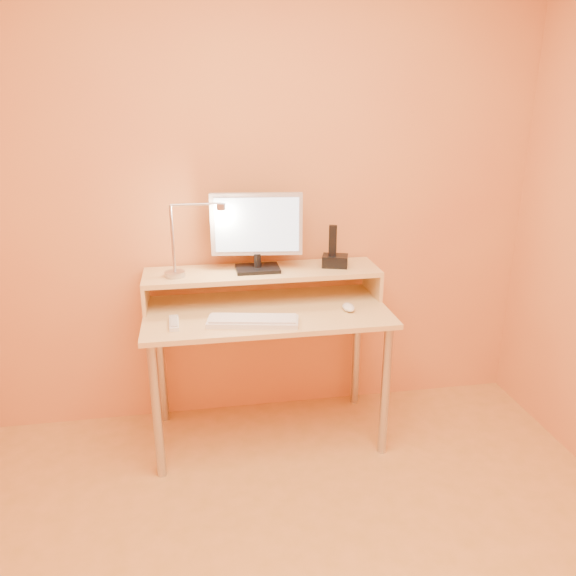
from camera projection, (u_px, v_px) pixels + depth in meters
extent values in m
cube|color=#EA9951|center=(257.00, 192.00, 2.92)|extent=(3.00, 0.04, 2.50)
cylinder|color=#B0B0B9|center=(157.00, 412.00, 2.60)|extent=(0.04, 0.04, 0.69)
cylinder|color=#B0B0B9|center=(385.00, 391.00, 2.77)|extent=(0.04, 0.04, 0.69)
cylinder|color=#B0B0B9|center=(161.00, 363.00, 3.06)|extent=(0.04, 0.04, 0.69)
cylinder|color=#B0B0B9|center=(356.00, 349.00, 3.24)|extent=(0.04, 0.04, 0.69)
cube|color=#EDBB7D|center=(267.00, 312.00, 2.80)|extent=(1.20, 0.60, 0.02)
cube|color=#EDBB7D|center=(145.00, 294.00, 2.82)|extent=(0.02, 0.30, 0.14)
cube|color=#EDBB7D|center=(372.00, 281.00, 3.01)|extent=(0.02, 0.30, 0.14)
cube|color=#EDBB7D|center=(262.00, 272.00, 2.89)|extent=(1.20, 0.30, 0.02)
cube|color=black|center=(258.00, 269.00, 2.87)|extent=(0.22, 0.16, 0.02)
cylinder|color=black|center=(257.00, 260.00, 2.86)|extent=(0.04, 0.04, 0.07)
cube|color=silver|center=(257.00, 224.00, 2.81)|extent=(0.46, 0.09, 0.31)
cube|color=black|center=(256.00, 223.00, 2.83)|extent=(0.41, 0.06, 0.27)
cube|color=#B8DCFF|center=(257.00, 225.00, 2.79)|extent=(0.41, 0.06, 0.27)
cylinder|color=#B0B0B9|center=(175.00, 274.00, 2.78)|extent=(0.10, 0.10, 0.02)
cylinder|color=#B0B0B9|center=(173.00, 239.00, 2.72)|extent=(0.01, 0.01, 0.33)
cylinder|color=#B0B0B9|center=(196.00, 204.00, 2.69)|extent=(0.24, 0.01, 0.01)
cylinder|color=#B0B0B9|center=(221.00, 207.00, 2.71)|extent=(0.04, 0.04, 0.03)
cylinder|color=#FFEAC6|center=(221.00, 210.00, 2.72)|extent=(0.03, 0.03, 0.00)
cube|color=black|center=(335.00, 261.00, 2.93)|extent=(0.15, 0.13, 0.06)
cube|color=black|center=(333.00, 240.00, 2.90)|extent=(0.05, 0.04, 0.16)
cube|color=#292AFF|center=(346.00, 263.00, 2.89)|extent=(0.01, 0.00, 0.04)
cube|color=silver|center=(253.00, 322.00, 2.62)|extent=(0.44, 0.21, 0.02)
ellipsoid|color=white|center=(349.00, 307.00, 2.78)|extent=(0.06, 0.10, 0.03)
cube|color=silver|center=(174.00, 323.00, 2.61)|extent=(0.05, 0.16, 0.02)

